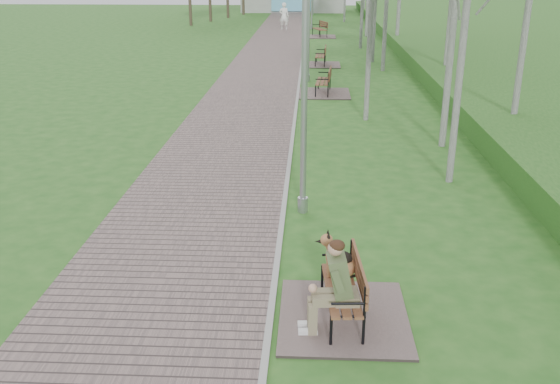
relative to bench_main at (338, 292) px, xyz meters
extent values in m
plane|color=#24591B|center=(-0.95, 5.99, -0.45)|extent=(120.00, 120.00, 0.00)
cube|color=#61524F|center=(-2.70, 27.49, -0.43)|extent=(3.50, 67.00, 0.04)
cube|color=#999993|center=(-0.95, 27.49, -0.42)|extent=(0.10, 67.00, 0.05)
cube|color=#497E2F|center=(11.05, 25.99, -0.45)|extent=(14.00, 70.00, 1.60)
cube|color=#61524F|center=(0.10, 0.05, -0.43)|extent=(1.83, 2.04, 0.04)
cube|color=brown|center=(0.05, 0.05, 0.01)|extent=(0.56, 1.55, 0.04)
cube|color=brown|center=(0.29, 0.06, 0.28)|extent=(0.15, 1.53, 0.34)
cube|color=#61524F|center=(0.04, 15.98, -0.43)|extent=(1.96, 2.18, 0.04)
cube|color=brown|center=(-0.01, 15.98, 0.04)|extent=(0.61, 1.67, 0.04)
cube|color=brown|center=(0.25, 15.96, 0.34)|extent=(0.16, 1.64, 0.36)
cube|color=#61524F|center=(0.00, 22.95, -0.43)|extent=(1.84, 2.05, 0.04)
cube|color=brown|center=(-0.05, 22.95, 0.01)|extent=(0.53, 1.55, 0.04)
cube|color=brown|center=(0.20, 22.94, 0.29)|extent=(0.11, 1.54, 0.34)
cube|color=#61524F|center=(0.06, 34.85, -0.43)|extent=(2.05, 2.27, 0.04)
cube|color=brown|center=(0.01, 34.85, 0.06)|extent=(1.01, 1.78, 0.05)
cube|color=brown|center=(0.27, 34.93, 0.37)|extent=(0.57, 1.64, 0.38)
cylinder|color=#96989D|center=(-0.56, 4.03, -0.29)|extent=(0.21, 0.21, 0.31)
cylinder|color=#96989D|center=(-0.56, 4.03, 2.14)|extent=(0.12, 0.12, 5.17)
cylinder|color=#96989D|center=(-0.61, 18.65, -0.31)|extent=(0.19, 0.19, 0.28)
cylinder|color=#96989D|center=(-0.61, 18.65, 1.90)|extent=(0.11, 0.11, 4.69)
cylinder|color=#96989D|center=(-0.54, 39.87, -0.29)|extent=(0.21, 0.21, 0.31)
cylinder|color=#96989D|center=(-0.51, 52.77, -0.30)|extent=(0.19, 0.19, 0.29)
imported|color=white|center=(-2.55, 39.12, 0.52)|extent=(0.78, 0.57, 1.95)
cylinder|color=silver|center=(2.80, 6.07, 3.13)|extent=(0.17, 0.17, 7.16)
camera|label=1|loc=(-0.41, -7.72, 4.36)|focal=40.00mm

